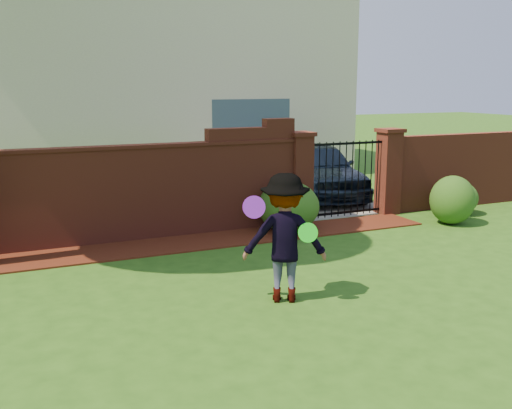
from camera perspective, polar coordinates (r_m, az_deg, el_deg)
name	(u,v)px	position (r m, az deg, el deg)	size (l,w,h in m)	color
ground	(281,305)	(7.86, 2.38, -9.62)	(80.00, 80.00, 0.01)	#244D13
mulch_bed	(148,248)	(10.55, -10.39, -4.11)	(11.10, 1.08, 0.03)	#39140A
brick_wall	(77,195)	(10.80, -16.87, 0.91)	(8.70, 0.31, 2.16)	maroon
brick_wall_return	(459,170)	(14.58, 18.99, 3.14)	(4.00, 0.25, 1.70)	maroon
pillar_left	(300,177)	(12.13, 4.25, 2.65)	(0.50, 0.50, 1.88)	maroon
pillar_right	(388,171)	(13.30, 12.66, 3.19)	(0.50, 0.50, 1.88)	maroon
iron_gate	(346,179)	(12.69, 8.63, 2.48)	(1.78, 0.03, 1.60)	black
driveway	(266,188)	(16.30, 1.00, 1.60)	(3.20, 8.00, 0.01)	slate
house	(139,73)	(19.04, -11.21, 12.37)	(12.40, 6.40, 6.30)	beige
car	(319,170)	(14.88, 6.14, 3.29)	(1.66, 4.11, 1.40)	black
shrub_left	(289,206)	(11.50, 3.16, -0.19)	(1.20, 1.20, 0.98)	#194615
shrub_middle	(452,200)	(12.71, 18.41, 0.42)	(0.91, 0.91, 1.00)	#194615
shrub_right	(459,198)	(13.75, 19.00, 0.60)	(0.81, 0.81, 0.72)	#194615
man	(284,238)	(7.72, 2.75, -3.29)	(1.11, 0.64, 1.71)	gray
frisbee_purple	(254,207)	(7.39, -0.20, -0.25)	(0.29, 0.29, 0.03)	purple
frisbee_green	(308,233)	(7.54, 5.04, -2.72)	(0.26, 0.26, 0.02)	#19BB1A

